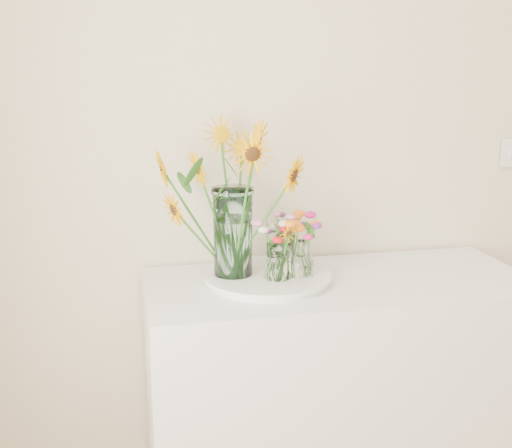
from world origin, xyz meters
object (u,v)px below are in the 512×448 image
object	(u,v)px
mason_jar	(233,232)
small_vase_b	(301,258)
tray	(268,279)
small_vase_c	(286,250)
counter	(336,392)
small_vase_a	(278,261)

from	to	relation	value
mason_jar	small_vase_b	bearing A→B (deg)	-14.61
mason_jar	small_vase_b	world-z (taller)	mason_jar
tray	small_vase_c	world-z (taller)	small_vase_c
counter	tray	world-z (taller)	tray
mason_jar	small_vase_c	bearing A→B (deg)	21.07
small_vase_a	small_vase_c	distance (m)	0.18
counter	tray	size ratio (longest dim) A/B	3.23
counter	small_vase_a	size ratio (longest dim) A/B	10.15
tray	counter	bearing A→B (deg)	-6.86
counter	tray	xyz separation A→B (m)	(-0.26, 0.03, 0.46)
small_vase_c	tray	bearing A→B (deg)	-131.14
mason_jar	small_vase_b	size ratio (longest dim) A/B	2.39
counter	small_vase_c	bearing A→B (deg)	140.43
small_vase_a	small_vase_c	bearing A→B (deg)	66.70
mason_jar	small_vase_a	world-z (taller)	mason_jar
mason_jar	small_vase_a	size ratio (longest dim) A/B	2.33
tray	mason_jar	size ratio (longest dim) A/B	1.35
counter	mason_jar	distance (m)	0.74
counter	small_vase_a	bearing A→B (deg)	-173.82
mason_jar	small_vase_c	xyz separation A→B (m)	(0.21, 0.08, -0.10)
small_vase_b	mason_jar	bearing A→B (deg)	165.39
small_vase_b	small_vase_a	bearing A→B (deg)	-166.32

